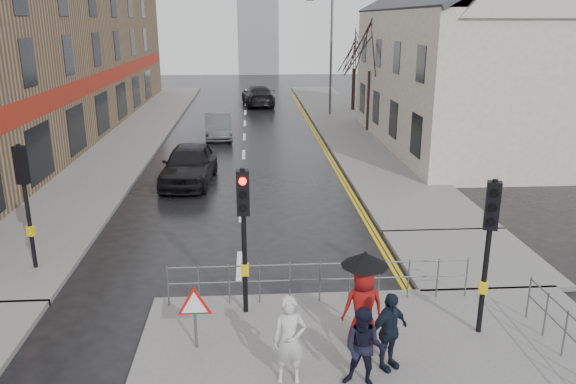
{
  "coord_description": "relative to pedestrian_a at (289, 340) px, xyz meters",
  "views": [
    {
      "loc": [
        0.4,
        -11.36,
        6.56
      ],
      "look_at": [
        1.48,
        4.86,
        1.55
      ],
      "focal_mm": 35.0,
      "sensor_mm": 36.0,
      "label": 1
    }
  ],
  "objects": [
    {
      "name": "car_mid",
      "position": [
        -2.5,
        23.21,
        -0.29
      ],
      "size": [
        1.78,
        4.32,
        1.39
      ],
      "primitive_type": "imported",
      "rotation": [
        0.0,
        0.0,
        0.07
      ],
      "color": "#3E4142",
      "rests_on": "ground"
    },
    {
      "name": "pedestrian_a",
      "position": [
        0.0,
        0.0,
        0.0
      ],
      "size": [
        0.66,
        0.47,
        1.7
      ],
      "primitive_type": "imported",
      "rotation": [
        0.0,
        0.0,
        -0.1
      ],
      "color": "#B5B5B1",
      "rests_on": "near_pavement"
    },
    {
      "name": "guard_railing_front",
      "position": [
        0.93,
        3.04,
        -0.13
      ],
      "size": [
        7.14,
        0.04,
        1.0
      ],
      "color": "#595B5E",
      "rests_on": "near_pavement"
    },
    {
      "name": "pedestrian_b",
      "position": [
        1.33,
        -0.26,
        -0.06
      ],
      "size": [
        0.93,
        0.84,
        1.57
      ],
      "primitive_type": "imported",
      "rotation": [
        0.0,
        0.0,
        -0.38
      ],
      "color": "black",
      "rests_on": "near_pavement"
    },
    {
      "name": "pedestrian_d",
      "position": [
        1.91,
        0.28,
        -0.06
      ],
      "size": [
        0.98,
        0.8,
        1.57
      ],
      "primitive_type": "imported",
      "rotation": [
        0.0,
        0.0,
        0.54
      ],
      "color": "black",
      "rests_on": "near_pavement"
    },
    {
      "name": "car_parked",
      "position": [
        -3.22,
        13.91,
        -0.17
      ],
      "size": [
        2.32,
        4.96,
        1.64
      ],
      "primitive_type": "imported",
      "rotation": [
        0.0,
        0.0,
        -0.08
      ],
      "color": "black",
      "rests_on": "ground"
    },
    {
      "name": "building_left_terrace",
      "position": [
        -13.02,
        24.44,
        4.01
      ],
      "size": [
        8.0,
        42.0,
        10.0
      ],
      "primitive_type": "cube",
      "color": "#856A4D",
      "rests_on": "ground"
    },
    {
      "name": "street_lamp",
      "position": [
        4.8,
        30.44,
        3.72
      ],
      "size": [
        1.83,
        0.25,
        8.0
      ],
      "color": "#595B5E",
      "rests_on": "right_pavement"
    },
    {
      "name": "car_far",
      "position": [
        -0.01,
        35.93,
        -0.2
      ],
      "size": [
        2.78,
        5.65,
        1.58
      ],
      "primitive_type": "imported",
      "rotation": [
        0.0,
        0.0,
        3.25
      ],
      "color": "black",
      "rests_on": "ground"
    },
    {
      "name": "traffic_signal_near_left",
      "position": [
        -0.82,
        2.64,
        1.47
      ],
      "size": [
        0.28,
        0.27,
        3.4
      ],
      "color": "black",
      "rests_on": "near_pavement"
    },
    {
      "name": "tree_near",
      "position": [
        6.48,
        24.44,
        4.15
      ],
      "size": [
        2.4,
        2.4,
        6.58
      ],
      "color": "#32231C",
      "rests_on": "right_pavement"
    },
    {
      "name": "warning_sign",
      "position": [
        -1.82,
        1.23,
        0.05
      ],
      "size": [
        0.8,
        0.07,
        1.35
      ],
      "color": "#595B5E",
      "rests_on": "near_pavement"
    },
    {
      "name": "left_pavement",
      "position": [
        -7.52,
        25.44,
        -0.92
      ],
      "size": [
        4.0,
        44.0,
        0.14
      ],
      "primitive_type": "cube",
      "color": "#605E5B",
      "rests_on": "ground"
    },
    {
      "name": "building_right_cream",
      "position": [
        10.98,
        20.44,
        3.79
      ],
      "size": [
        9.0,
        16.4,
        10.1
      ],
      "color": "beige",
      "rests_on": "ground"
    },
    {
      "name": "right_pavement",
      "position": [
        5.48,
        27.44,
        -0.92
      ],
      "size": [
        4.0,
        40.0,
        0.14
      ],
      "primitive_type": "cube",
      "color": "#605E5B",
      "rests_on": "ground"
    },
    {
      "name": "ground",
      "position": [
        -1.02,
        2.44,
        -0.99
      ],
      "size": [
        120.0,
        120.0,
        0.0
      ],
      "primitive_type": "plane",
      "color": "black",
      "rests_on": "ground"
    },
    {
      "name": "pedestrian_with_umbrella",
      "position": [
        1.57,
        1.1,
        0.27
      ],
      "size": [
        0.96,
        0.96,
        2.06
      ],
      "color": "maroon",
      "rests_on": "near_pavement"
    },
    {
      "name": "traffic_signal_far_left",
      "position": [
        -6.52,
        5.44,
        1.47
      ],
      "size": [
        0.34,
        0.33,
        3.4
      ],
      "color": "black",
      "rests_on": "left_pavement"
    },
    {
      "name": "traffic_signal_near_right",
      "position": [
        4.18,
        1.44,
        1.47
      ],
      "size": [
        0.34,
        0.33,
        3.4
      ],
      "color": "black",
      "rests_on": "near_pavement"
    },
    {
      "name": "tree_far",
      "position": [
        6.98,
        32.44,
        3.44
      ],
      "size": [
        2.4,
        2.4,
        5.64
      ],
      "color": "#32231C",
      "rests_on": "right_pavement"
    },
    {
      "name": "pavement_bridge_right",
      "position": [
        5.48,
        5.44,
        -0.92
      ],
      "size": [
        4.0,
        4.2,
        0.14
      ],
      "primitive_type": "cube",
      "color": "#605E5B",
      "rests_on": "ground"
    }
  ]
}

